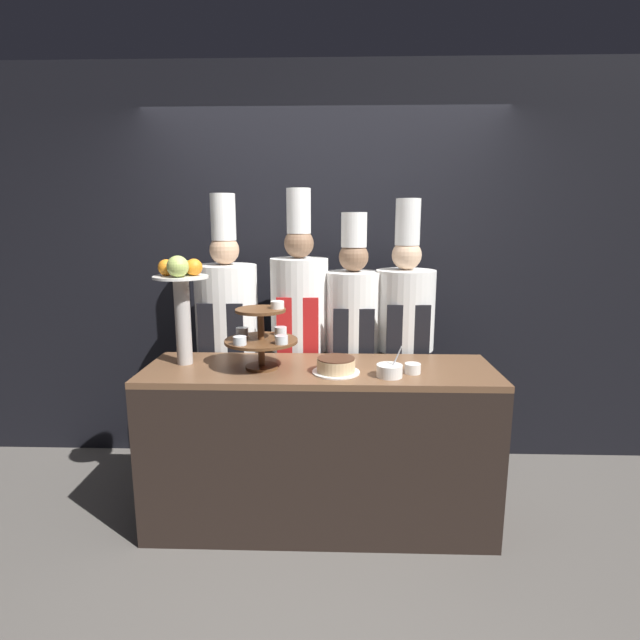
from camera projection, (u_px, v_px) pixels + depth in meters
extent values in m
plane|color=#5B5651|center=(318.00, 552.00, 2.67)|extent=(14.00, 14.00, 0.00)
cube|color=black|center=(323.00, 269.00, 3.59)|extent=(10.00, 0.06, 2.80)
cube|color=black|center=(319.00, 448.00, 2.88)|extent=(1.95, 0.60, 0.90)
cube|color=brown|center=(319.00, 370.00, 2.78)|extent=(1.95, 0.60, 0.03)
cylinder|color=brown|center=(262.00, 367.00, 2.76)|extent=(0.18, 0.18, 0.02)
cylinder|color=brown|center=(261.00, 339.00, 2.73)|extent=(0.04, 0.04, 0.34)
cylinder|color=brown|center=(261.00, 341.00, 2.74)|extent=(0.40, 0.40, 0.02)
cylinder|color=brown|center=(260.00, 310.00, 2.70)|extent=(0.27, 0.27, 0.02)
cylinder|color=silver|center=(281.00, 340.00, 2.63)|extent=(0.07, 0.07, 0.04)
cylinder|color=red|center=(281.00, 341.00, 2.64)|extent=(0.06, 0.06, 0.03)
cylinder|color=silver|center=(281.00, 331.00, 2.85)|extent=(0.07, 0.07, 0.04)
cylinder|color=green|center=(281.00, 332.00, 2.85)|extent=(0.06, 0.06, 0.03)
cylinder|color=silver|center=(242.00, 332.00, 2.83)|extent=(0.07, 0.07, 0.04)
cylinder|color=gold|center=(242.00, 333.00, 2.83)|extent=(0.06, 0.06, 0.03)
cylinder|color=silver|center=(240.00, 341.00, 2.61)|extent=(0.07, 0.07, 0.04)
cylinder|color=beige|center=(240.00, 342.00, 2.61)|extent=(0.06, 0.06, 0.03)
cylinder|color=white|center=(277.00, 305.00, 2.71)|extent=(0.07, 0.07, 0.04)
cylinder|color=#B2ADA8|center=(183.00, 322.00, 2.81)|extent=(0.09, 0.09, 0.49)
cylinder|color=white|center=(181.00, 277.00, 2.76)|extent=(0.30, 0.30, 0.01)
sphere|color=orange|center=(194.00, 267.00, 2.75)|extent=(0.09, 0.09, 0.09)
sphere|color=#84B742|center=(187.00, 267.00, 2.82)|extent=(0.08, 0.08, 0.08)
sphere|color=orange|center=(166.00, 268.00, 2.75)|extent=(0.09, 0.09, 0.09)
sphere|color=#ADC160|center=(178.00, 266.00, 2.67)|extent=(0.12, 0.12, 0.12)
cylinder|color=white|center=(336.00, 372.00, 2.68)|extent=(0.26, 0.26, 0.01)
cylinder|color=#E0BC89|center=(336.00, 365.00, 2.68)|extent=(0.21, 0.21, 0.07)
cylinder|color=#472819|center=(336.00, 358.00, 2.67)|extent=(0.20, 0.20, 0.01)
cylinder|color=white|center=(413.00, 368.00, 2.67)|extent=(0.09, 0.09, 0.05)
cylinder|color=white|center=(389.00, 371.00, 2.61)|extent=(0.14, 0.14, 0.06)
cylinder|color=#BCBCC1|center=(397.00, 357.00, 2.59)|extent=(0.05, 0.01, 0.11)
cube|color=#28282D|center=(231.00, 414.00, 3.42)|extent=(0.31, 0.17, 0.88)
cylinder|color=white|center=(227.00, 309.00, 3.28)|extent=(0.41, 0.41, 0.58)
cube|color=black|center=(221.00, 333.00, 3.11)|extent=(0.29, 0.01, 0.37)
sphere|color=tan|center=(224.00, 250.00, 3.20)|extent=(0.19, 0.19, 0.19)
cylinder|color=white|center=(223.00, 217.00, 3.16)|extent=(0.16, 0.16, 0.29)
cube|color=#38332D|center=(300.00, 413.00, 3.40)|extent=(0.28, 0.15, 0.91)
cylinder|color=white|center=(299.00, 304.00, 3.25)|extent=(0.37, 0.37, 0.60)
cube|color=red|center=(298.00, 328.00, 3.10)|extent=(0.26, 0.01, 0.38)
sphere|color=#846047|center=(299.00, 243.00, 3.18)|extent=(0.19, 0.19, 0.19)
cylinder|color=white|center=(299.00, 211.00, 3.14)|extent=(0.15, 0.15, 0.28)
cube|color=#38332D|center=(352.00, 417.00, 3.40)|extent=(0.28, 0.15, 0.86)
cylinder|color=white|center=(353.00, 314.00, 3.26)|extent=(0.37, 0.37, 0.56)
cube|color=black|center=(354.00, 337.00, 3.11)|extent=(0.26, 0.01, 0.36)
sphere|color=#846047|center=(354.00, 257.00, 3.18)|extent=(0.19, 0.19, 0.19)
cylinder|color=white|center=(354.00, 230.00, 3.15)|extent=(0.16, 0.16, 0.22)
cube|color=black|center=(401.00, 414.00, 3.38)|extent=(0.29, 0.16, 0.91)
cylinder|color=white|center=(405.00, 310.00, 3.24)|extent=(0.38, 0.38, 0.52)
cube|color=black|center=(408.00, 331.00, 3.08)|extent=(0.27, 0.01, 0.33)
sphere|color=#DBB28E|center=(407.00, 255.00, 3.17)|extent=(0.19, 0.19, 0.19)
cylinder|color=white|center=(408.00, 222.00, 3.13)|extent=(0.16, 0.16, 0.29)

